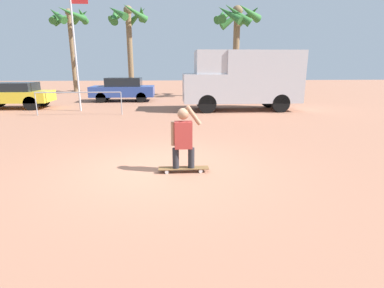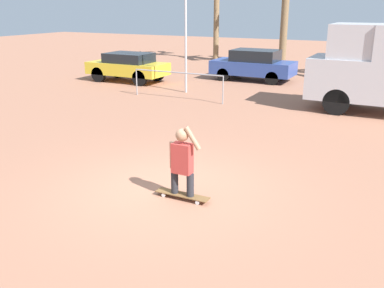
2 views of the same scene
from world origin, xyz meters
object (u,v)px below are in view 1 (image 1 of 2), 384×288
Objects in this scene: skateboard at (184,168)px; person_skateboarder at (183,135)px; palm_tree_near_van at (237,22)px; camper_van at (244,78)px; parked_car_yellow at (14,94)px; palm_tree_center_background at (128,22)px; parked_car_blue at (123,89)px; palm_tree_far_left at (69,22)px; flagpole at (76,44)px.

person_skateboarder is at bearing 180.00° from skateboard.
skateboard is 17.12m from palm_tree_near_van.
skateboard is 9.86m from camper_van.
parked_car_yellow is 0.56× the size of palm_tree_center_background.
palm_tree_near_van is (4.38, 15.75, 5.08)m from skateboard.
palm_tree_far_left is (-5.02, 6.71, 4.86)m from parked_car_blue.
skateboard is 0.19× the size of camper_van.
person_skateboarder is 0.20× the size of palm_tree_center_background.
skateboard is at bearing -67.63° from palm_tree_far_left.
palm_tree_far_left is (-4.81, 0.99, 0.13)m from palm_tree_center_background.
palm_tree_center_background reaches higher than camper_van.
parked_car_blue is 6.11m from parked_car_yellow.
skateboard is 0.16× the size of palm_tree_center_background.
flagpole is at bearing -97.28° from palm_tree_center_background.
skateboard is 13.61m from parked_car_yellow.
palm_tree_near_van reaches higher than person_skateboarder.
palm_tree_near_van reaches higher than parked_car_yellow.
parked_car_yellow is at bearing 129.36° from person_skateboarder.
palm_tree_center_background is 1.01× the size of palm_tree_far_left.
skateboard is 0.19× the size of flagpole.
person_skateboarder is at bearing -105.53° from palm_tree_near_van.
person_skateboarder is 13.94m from parked_car_blue.
palm_tree_far_left is at bearing 126.79° from parked_car_blue.
parked_car_blue is 5.09m from flagpole.
parked_car_yellow is 0.56× the size of palm_tree_far_left.
palm_tree_center_background is (-3.53, 19.26, 5.43)m from skateboard.
parked_car_blue is at bearing 70.58° from flagpole.
parked_car_blue is at bearing 103.76° from person_skateboarder.
skateboard is 22.59m from palm_tree_far_left.
parked_car_yellow is at bearing 173.39° from camper_van.
palm_tree_center_background is at bearing 82.72° from flagpole.
parked_car_blue is 9.68m from palm_tree_far_left.
palm_tree_center_background is 1.19× the size of flagpole.
person_skateboarder is 10.79m from flagpole.
palm_tree_far_left reaches higher than parked_car_yellow.
camper_van is 7.59m from palm_tree_near_van.
camper_van is (3.43, 9.11, 1.54)m from skateboard.
person_skateboarder is at bearing -110.63° from camper_van.
palm_tree_center_background is 10.24m from flagpole.
palm_tree_center_background is (-6.96, 10.15, 3.89)m from camper_van.
palm_tree_near_van is 11.35m from flagpole.
parked_car_yellow is (-12.05, 1.40, -0.87)m from camper_van.
palm_tree_near_van is at bearing 74.47° from skateboard.
palm_tree_near_van is 0.93× the size of palm_tree_far_left.
palm_tree_far_left is at bearing 107.99° from flagpole.
parked_car_yellow is at bearing -120.18° from palm_tree_center_background.
skateboard is at bearing -0.00° from person_skateboarder.
skateboard is at bearing -62.86° from flagpole.
flagpole is (-1.27, -9.91, -2.26)m from palm_tree_center_background.
person_skateboarder is at bearing -67.64° from palm_tree_far_left.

